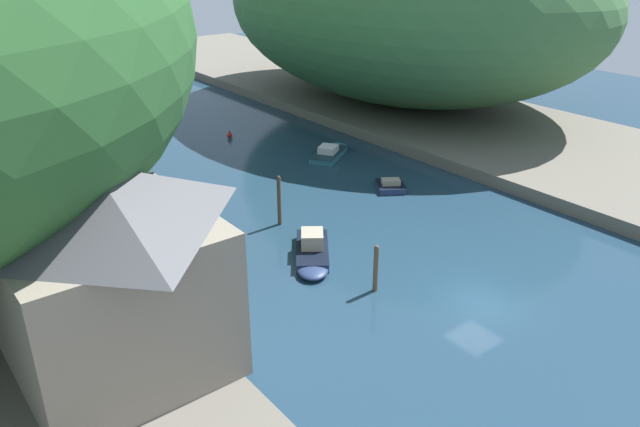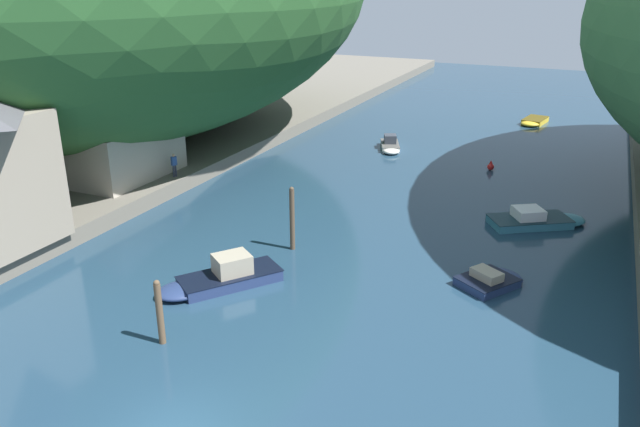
{
  "view_description": "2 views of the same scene",
  "coord_description": "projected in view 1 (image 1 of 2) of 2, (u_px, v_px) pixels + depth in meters",
  "views": [
    {
      "loc": [
        -25.41,
        -18.21,
        19.1
      ],
      "look_at": [
        -1.48,
        12.67,
        1.3
      ],
      "focal_mm": 35.0,
      "sensor_mm": 36.0,
      "label": 1
    },
    {
      "loc": [
        11.49,
        -13.32,
        14.57
      ],
      "look_at": [
        -2.17,
        16.88,
        1.71
      ],
      "focal_mm": 35.0,
      "sensor_mm": 36.0,
      "label": 2
    }
  ],
  "objects": [
    {
      "name": "hillside_right",
      "position": [
        405.0,
        4.0,
        69.19
      ],
      "size": [
        34.17,
        47.84,
        21.1
      ],
      "color": "#3D6B3D",
      "rests_on": "right_bank"
    },
    {
      "name": "boat_cabin_cruiser",
      "position": [
        390.0,
        184.0,
        50.59
      ],
      "size": [
        3.52,
        3.89,
        0.89
      ],
      "rotation": [
        0.0,
        0.0,
        5.71
      ],
      "color": "navy",
      "rests_on": "water_surface"
    },
    {
      "name": "right_bank",
      "position": [
        414.0,
        109.0,
        70.74
      ],
      "size": [
        22.0,
        120.0,
        1.05
      ],
      "color": "#666056",
      "rests_on": "ground"
    },
    {
      "name": "person_on_quay",
      "position": [
        79.0,
        216.0,
        40.8
      ],
      "size": [
        0.31,
        0.42,
        1.69
      ],
      "rotation": [
        0.0,
        0.0,
        1.3
      ],
      "color": "#282D3D",
      "rests_on": "left_bank"
    },
    {
      "name": "waterfront_building",
      "position": [
        108.0,
        267.0,
        26.6
      ],
      "size": [
        9.19,
        9.52,
        9.58
      ],
      "color": "gray",
      "rests_on": "left_bank"
    },
    {
      "name": "channel_buoy_near",
      "position": [
        230.0,
        135.0,
        62.7
      ],
      "size": [
        0.54,
        0.54,
        0.8
      ],
      "color": "red",
      "rests_on": "water_surface"
    },
    {
      "name": "boat_moored_right",
      "position": [
        312.0,
        252.0,
        39.52
      ],
      "size": [
        5.29,
        6.18,
        1.55
      ],
      "rotation": [
        0.0,
        0.0,
        2.51
      ],
      "color": "navy",
      "rests_on": "water_surface"
    },
    {
      "name": "mooring_post_middle",
      "position": [
        279.0,
        200.0,
        43.63
      ],
      "size": [
        0.28,
        0.28,
        3.69
      ],
      "color": "#4C3D2D",
      "rests_on": "water_surface"
    },
    {
      "name": "mooring_post_nearest",
      "position": [
        376.0,
        268.0,
        35.63
      ],
      "size": [
        0.29,
        0.29,
        2.95
      ],
      "color": "brown",
      "rests_on": "water_surface"
    },
    {
      "name": "person_by_boathouse",
      "position": [
        72.0,
        234.0,
        38.36
      ],
      "size": [
        0.3,
        0.42,
        1.69
      ],
      "rotation": [
        0.0,
        0.0,
        1.81
      ],
      "color": "#282D3D",
      "rests_on": "left_bank"
    },
    {
      "name": "water_surface",
      "position": [
        216.0,
        160.0,
        56.76
      ],
      "size": [
        130.0,
        130.0,
        0.0
      ],
      "primitive_type": "plane",
      "color": "#1E384C",
      "rests_on": "ground"
    },
    {
      "name": "boat_near_quay",
      "position": [
        133.0,
        146.0,
        59.39
      ],
      "size": [
        2.9,
        4.34,
        1.23
      ],
      "rotation": [
        0.0,
        0.0,
        3.53
      ],
      "color": "silver",
      "rests_on": "water_surface"
    },
    {
      "name": "boathouse_shed",
      "position": [
        16.0,
        219.0,
        36.97
      ],
      "size": [
        6.92,
        8.59,
        4.68
      ],
      "color": "#B2A899",
      "rests_on": "left_bank"
    },
    {
      "name": "boat_yellow_tender",
      "position": [
        331.0,
        152.0,
        57.86
      ],
      "size": [
        6.21,
        5.05,
        1.12
      ],
      "rotation": [
        0.0,
        0.0,
        5.28
      ],
      "color": "teal",
      "rests_on": "water_surface"
    },
    {
      "name": "boat_far_upstream",
      "position": [
        163.0,
        99.0,
        76.33
      ],
      "size": [
        2.56,
        4.46,
        0.54
      ],
      "rotation": [
        0.0,
        0.0,
        2.97
      ],
      "color": "gold",
      "rests_on": "water_surface"
    }
  ]
}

